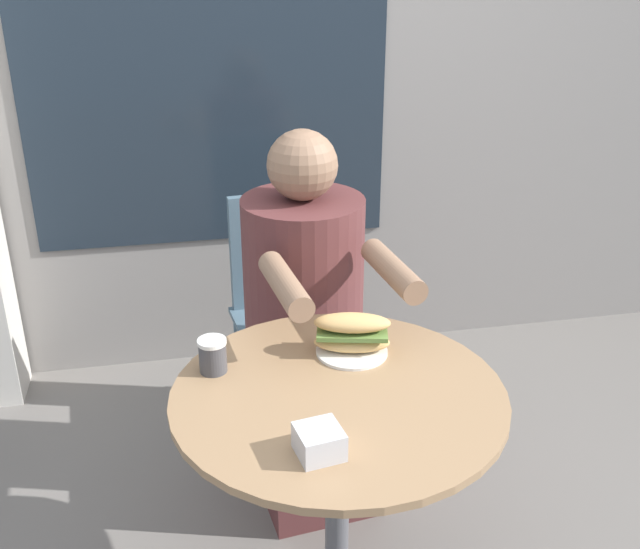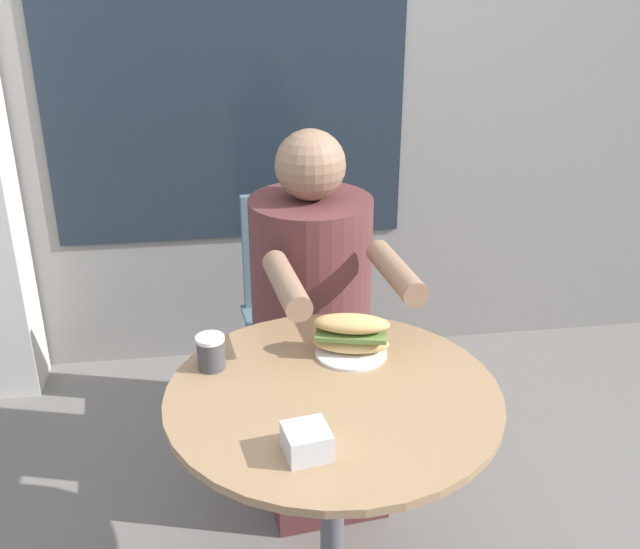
# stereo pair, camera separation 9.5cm
# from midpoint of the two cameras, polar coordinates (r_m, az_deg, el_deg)

# --- Properties ---
(storefront_wall) EXTENTS (8.00, 0.09, 2.80)m
(storefront_wall) POSITION_cam_midpoint_polar(r_m,az_deg,el_deg) (2.95, -2.75, 18.97)
(storefront_wall) COLOR gray
(storefront_wall) RESTS_ON ground_plane
(cafe_table) EXTENTS (0.78, 0.78, 0.72)m
(cafe_table) POSITION_cam_midpoint_polar(r_m,az_deg,el_deg) (1.86, 2.48, -13.80)
(cafe_table) COLOR #997551
(cafe_table) RESTS_ON ground_plane
(diner_chair) EXTENTS (0.42, 0.42, 0.87)m
(diner_chair) POSITION_cam_midpoint_polar(r_m,az_deg,el_deg) (2.65, -0.75, -1.43)
(diner_chair) COLOR slate
(diner_chair) RESTS_ON ground_plane
(seated_diner) EXTENTS (0.43, 0.68, 1.18)m
(seated_diner) POSITION_cam_midpoint_polar(r_m,az_deg,el_deg) (2.36, 0.71, -5.38)
(seated_diner) COLOR brown
(seated_diner) RESTS_ON ground_plane
(sandwich_on_plate) EXTENTS (0.20, 0.18, 0.11)m
(sandwich_on_plate) POSITION_cam_midpoint_polar(r_m,az_deg,el_deg) (1.87, 3.85, -4.74)
(sandwich_on_plate) COLOR white
(sandwich_on_plate) RESTS_ON cafe_table
(drink_cup) EXTENTS (0.07, 0.07, 0.09)m
(drink_cup) POSITION_cam_midpoint_polar(r_m,az_deg,el_deg) (1.83, -6.85, -5.92)
(drink_cup) COLOR #424247
(drink_cup) RESTS_ON cafe_table
(napkin_box) EXTENTS (0.10, 0.10, 0.06)m
(napkin_box) POSITION_cam_midpoint_polar(r_m,az_deg,el_deg) (1.55, 0.78, -12.63)
(napkin_box) COLOR silver
(napkin_box) RESTS_ON cafe_table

